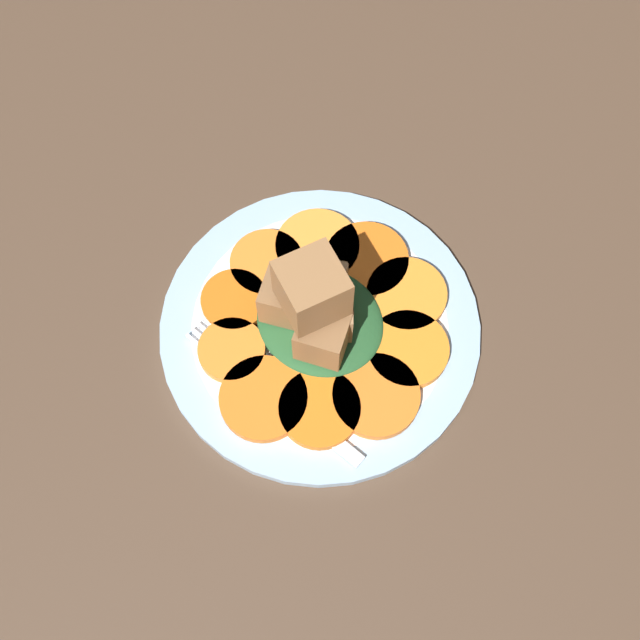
{
  "coord_description": "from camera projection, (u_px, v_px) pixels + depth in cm",
  "views": [
    {
      "loc": [
        15.56,
        -22.92,
        65.3
      ],
      "look_at": [
        0.0,
        0.0,
        4.1
      ],
      "focal_mm": 45.0,
      "sensor_mm": 36.0,
      "label": 1
    }
  ],
  "objects": [
    {
      "name": "carrot_slice_0",
      "position": [
        371.0,
        263.0,
        0.7
      ],
      "size": [
        7.37,
        7.37,
        0.94
      ],
      "primitive_type": "cylinder",
      "color": "orange",
      "rests_on": "plate"
    },
    {
      "name": "table_slab",
      "position": [
        320.0,
        335.0,
        0.7
      ],
      "size": [
        120.0,
        120.0,
        2.0
      ],
      "primitive_type": "cube",
      "color": "#4C3828",
      "rests_on": "ground"
    },
    {
      "name": "carrot_slice_9",
      "position": [
        406.0,
        295.0,
        0.69
      ],
      "size": [
        6.93,
        6.93,
        0.94
      ],
      "primitive_type": "cylinder",
      "color": "orange",
      "rests_on": "plate"
    },
    {
      "name": "carrot_slice_3",
      "position": [
        234.0,
        301.0,
        0.69
      ],
      "size": [
        5.72,
        5.72,
        0.94
      ],
      "primitive_type": "cylinder",
      "color": "#D66115",
      "rests_on": "plate"
    },
    {
      "name": "carrot_slice_4",
      "position": [
        232.0,
        350.0,
        0.67
      ],
      "size": [
        5.62,
        5.62,
        0.94
      ],
      "primitive_type": "cylinder",
      "color": "orange",
      "rests_on": "plate"
    },
    {
      "name": "carrot_slice_8",
      "position": [
        408.0,
        349.0,
        0.67
      ],
      "size": [
        6.83,
        6.83,
        0.94
      ],
      "primitive_type": "cylinder",
      "color": "orange",
      "rests_on": "plate"
    },
    {
      "name": "fork",
      "position": [
        271.0,
        389.0,
        0.66
      ],
      "size": [
        18.19,
        3.64,
        0.4
      ],
      "rotation": [
        0.0,
        0.0,
        -0.11
      ],
      "color": "silver",
      "rests_on": "plate"
    },
    {
      "name": "center_pile",
      "position": [
        316.0,
        308.0,
        0.64
      ],
      "size": [
        11.03,
        9.93,
        11.01
      ],
      "color": "#235128",
      "rests_on": "plate"
    },
    {
      "name": "carrot_slice_5",
      "position": [
        266.0,
        400.0,
        0.65
      ],
      "size": [
        7.22,
        7.22,
        0.94
      ],
      "primitive_type": "cylinder",
      "color": "orange",
      "rests_on": "plate"
    },
    {
      "name": "carrot_slice_7",
      "position": [
        376.0,
        396.0,
        0.65
      ],
      "size": [
        7.17,
        7.17,
        0.94
      ],
      "primitive_type": "cylinder",
      "color": "orange",
      "rests_on": "plate"
    },
    {
      "name": "carrot_slice_6",
      "position": [
        320.0,
        409.0,
        0.65
      ],
      "size": [
        6.65,
        6.65,
        0.94
      ],
      "primitive_type": "cylinder",
      "color": "orange",
      "rests_on": "plate"
    },
    {
      "name": "carrot_slice_1",
      "position": [
        317.0,
        247.0,
        0.71
      ],
      "size": [
        7.43,
        7.43,
        0.94
      ],
      "primitive_type": "cylinder",
      "color": "orange",
      "rests_on": "plate"
    },
    {
      "name": "carrot_slice_2",
      "position": [
        267.0,
        263.0,
        0.7
      ],
      "size": [
        6.44,
        6.44,
        0.94
      ],
      "primitive_type": "cylinder",
      "color": "orange",
      "rests_on": "plate"
    },
    {
      "name": "plate",
      "position": [
        320.0,
        328.0,
        0.69
      ],
      "size": [
        27.36,
        27.36,
        1.05
      ],
      "color": "#99B7D1",
      "rests_on": "table_slab"
    }
  ]
}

